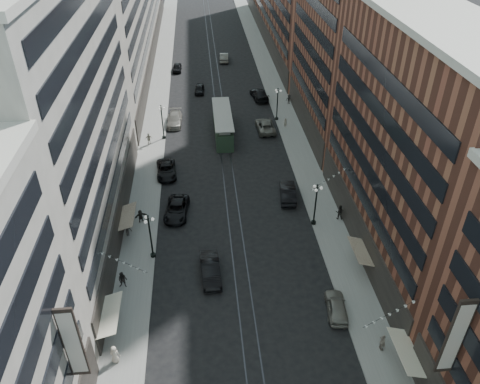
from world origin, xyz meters
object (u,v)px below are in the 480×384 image
object	(u,v)px
lamppost_se_mid	(277,103)
car_13	(199,89)
lamppost_sw_mid	(162,121)
car_2	(177,209)
lamppost_sw_far	(150,235)
pedestrian_1	(115,354)
pedestrian_9	(289,99)
car_10	(288,192)
pedestrian_5	(141,216)
pedestrian_7	(339,212)
car_4	(337,306)
streetcar	(223,124)
car_12	(259,94)
pedestrian_extra_0	(127,230)
pedestrian_6	(149,139)
car_7	(166,170)
car_8	(175,119)
car_9	(177,68)
lamppost_se_far	(316,203)
pedestrian_2	(123,280)
car_11	(265,126)
car_14	(224,57)
pedestrian_4	(382,343)
pedestrian_8	(285,123)
car_5	(210,270)

from	to	relation	value
lamppost_se_mid	car_13	distance (m)	18.15
lamppost_sw_mid	car_2	size ratio (longest dim) A/B	0.97
lamppost_sw_far	pedestrian_1	distance (m)	13.25
pedestrian_9	lamppost_sw_far	bearing A→B (deg)	-119.95
car_10	pedestrian_5	bearing A→B (deg)	17.34
pedestrian_7	car_4	bearing A→B (deg)	85.29
streetcar	car_12	xyz separation A→B (m)	(7.41, 13.09, -0.73)
car_13	pedestrian_extra_0	world-z (taller)	pedestrian_extra_0
lamppost_sw_mid	pedestrian_5	size ratio (longest dim) A/B	3.41
lamppost_sw_far	pedestrian_5	xyz separation A→B (m)	(-1.77, 6.22, -2.14)
car_13	pedestrian_6	distance (m)	21.23
lamppost_sw_mid	car_7	bearing A→B (deg)	-85.61
pedestrian_5	car_8	bearing A→B (deg)	59.89
car_13	car_2	bearing A→B (deg)	-90.87
car_9	pedestrian_extra_0	distance (m)	53.16
lamppost_sw_mid	streetcar	bearing A→B (deg)	6.17
lamppost_se_far	car_13	world-z (taller)	lamppost_se_far
lamppost_se_far	car_4	size ratio (longest dim) A/B	1.24
streetcar	car_9	size ratio (longest dim) A/B	2.90
lamppost_sw_mid	pedestrian_6	distance (m)	3.42
car_8	car_4	bearing A→B (deg)	-66.21
car_10	pedestrian_extra_0	distance (m)	20.23
lamppost_sw_far	pedestrian_6	xyz separation A→B (m)	(-2.11, 25.22, -2.03)
car_9	car_10	xyz separation A→B (m)	(14.84, -47.13, 0.14)
car_13	car_7	bearing A→B (deg)	-95.72
streetcar	car_2	distance (m)	21.67
pedestrian_6	pedestrian_extra_0	size ratio (longest dim) A/B	1.18
car_2	pedestrian_9	bearing A→B (deg)	64.55
car_12	pedestrian_extra_0	distance (m)	42.18
lamppost_se_mid	car_4	xyz separation A→B (m)	(-0.80, -41.22, -2.34)
pedestrian_2	car_12	bearing A→B (deg)	74.41
streetcar	pedestrian_extra_0	size ratio (longest dim) A/B	8.08
car_11	car_14	bearing A→B (deg)	-84.14
pedestrian_1	pedestrian_6	distance (m)	38.10
pedestrian_1	pedestrian_7	size ratio (longest dim) A/B	0.95
car_7	pedestrian_2	bearing A→B (deg)	-103.85
pedestrian_1	car_10	xyz separation A→B (m)	(18.62, 22.49, -0.17)
pedestrian_1	car_9	size ratio (longest dim) A/B	0.42
pedestrian_6	car_11	bearing A→B (deg)	-178.39
pedestrian_4	car_12	distance (m)	54.97
car_4	car_8	distance (m)	44.30
car_13	pedestrian_7	world-z (taller)	pedestrian_7
pedestrian_7	lamppost_sw_far	bearing A→B (deg)	23.50
pedestrian_2	car_13	xyz separation A→B (m)	(8.47, 49.15, -0.37)
lamppost_se_mid	pedestrian_1	distance (m)	49.48
lamppost_sw_mid	pedestrian_8	size ratio (longest dim) A/B	3.53
lamppost_sw_far	pedestrian_2	xyz separation A→B (m)	(-2.62, -4.25, -2.01)
car_5	pedestrian_7	size ratio (longest dim) A/B	2.83
pedestrian_7	pedestrian_9	world-z (taller)	pedestrian_7
car_4	pedestrian_6	bearing A→B (deg)	-53.85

